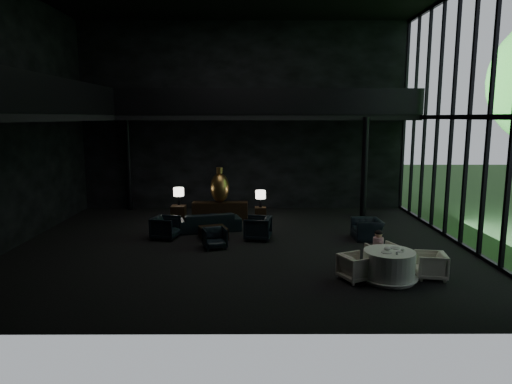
{
  "coord_description": "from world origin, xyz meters",
  "views": [
    {
      "loc": [
        0.43,
        -13.94,
        3.99
      ],
      "look_at": [
        0.49,
        0.5,
        1.62
      ],
      "focal_mm": 32.0,
      "sensor_mm": 36.0,
      "label": 1
    }
  ],
  "objects_px": {
    "child": "(378,241)",
    "table_lamp_right": "(261,195)",
    "coffee_table": "(213,233)",
    "dining_chair_east": "(431,265)",
    "dining_chair_north": "(383,256)",
    "console": "(220,211)",
    "window_armchair": "(367,227)",
    "sofa": "(208,218)",
    "table_lamp_left": "(179,193)",
    "bronze_urn": "(220,187)",
    "lounge_armchair_west": "(165,226)",
    "lounge_armchair_east": "(258,226)",
    "side_table_right": "(261,213)",
    "dining_table": "(389,267)",
    "dining_chair_west": "(356,267)",
    "side_table_left": "(179,213)",
    "lounge_armchair_south": "(215,238)"
  },
  "relations": [
    {
      "from": "side_table_left",
      "to": "table_lamp_left",
      "type": "bearing_deg",
      "value": 90.0
    },
    {
      "from": "bronze_urn",
      "to": "child",
      "type": "bearing_deg",
      "value": -52.06
    },
    {
      "from": "dining_table",
      "to": "child",
      "type": "relative_size",
      "value": 2.38
    },
    {
      "from": "lounge_armchair_east",
      "to": "side_table_right",
      "type": "bearing_deg",
      "value": -172.33
    },
    {
      "from": "lounge_armchair_west",
      "to": "lounge_armchair_east",
      "type": "height_order",
      "value": "lounge_armchair_east"
    },
    {
      "from": "console",
      "to": "lounge_armchair_south",
      "type": "xyz_separation_m",
      "value": [
        0.13,
        -4.04,
        -0.03
      ]
    },
    {
      "from": "lounge_armchair_east",
      "to": "dining_chair_west",
      "type": "distance_m",
      "value": 4.52
    },
    {
      "from": "dining_chair_east",
      "to": "window_armchair",
      "type": "bearing_deg",
      "value": -160.26
    },
    {
      "from": "lounge_armchair_east",
      "to": "dining_chair_west",
      "type": "height_order",
      "value": "lounge_armchair_east"
    },
    {
      "from": "side_table_left",
      "to": "dining_chair_east",
      "type": "bearing_deg",
      "value": -41.32
    },
    {
      "from": "table_lamp_left",
      "to": "sofa",
      "type": "bearing_deg",
      "value": -53.1
    },
    {
      "from": "console",
      "to": "dining_table",
      "type": "relative_size",
      "value": 1.53
    },
    {
      "from": "lounge_armchair_west",
      "to": "dining_chair_north",
      "type": "bearing_deg",
      "value": -102.72
    },
    {
      "from": "table_lamp_left",
      "to": "dining_chair_west",
      "type": "bearing_deg",
      "value": -51.03
    },
    {
      "from": "table_lamp_left",
      "to": "window_armchair",
      "type": "bearing_deg",
      "value": -23.28
    },
    {
      "from": "bronze_urn",
      "to": "lounge_armchair_east",
      "type": "xyz_separation_m",
      "value": [
        1.47,
        -3.03,
        -0.82
      ]
    },
    {
      "from": "dining_chair_west",
      "to": "child",
      "type": "height_order",
      "value": "child"
    },
    {
      "from": "side_table_left",
      "to": "side_table_right",
      "type": "height_order",
      "value": "side_table_left"
    },
    {
      "from": "side_table_right",
      "to": "window_armchair",
      "type": "height_order",
      "value": "window_armchair"
    },
    {
      "from": "lounge_armchair_south",
      "to": "dining_chair_north",
      "type": "xyz_separation_m",
      "value": [
        4.65,
        -1.96,
        0.04
      ]
    },
    {
      "from": "window_armchair",
      "to": "table_lamp_right",
      "type": "bearing_deg",
      "value": -131.55
    },
    {
      "from": "coffee_table",
      "to": "child",
      "type": "bearing_deg",
      "value": -33.34
    },
    {
      "from": "bronze_urn",
      "to": "table_lamp_left",
      "type": "distance_m",
      "value": 1.61
    },
    {
      "from": "coffee_table",
      "to": "dining_chair_east",
      "type": "height_order",
      "value": "dining_chair_east"
    },
    {
      "from": "side_table_left",
      "to": "side_table_right",
      "type": "bearing_deg",
      "value": 4.28
    },
    {
      "from": "table_lamp_left",
      "to": "table_lamp_right",
      "type": "bearing_deg",
      "value": 1.11
    },
    {
      "from": "side_table_right",
      "to": "console",
      "type": "bearing_deg",
      "value": 179.35
    },
    {
      "from": "table_lamp_right",
      "to": "dining_chair_north",
      "type": "bearing_deg",
      "value": -61.93
    },
    {
      "from": "side_table_left",
      "to": "table_lamp_left",
      "type": "distance_m",
      "value": 0.8
    },
    {
      "from": "console",
      "to": "coffee_table",
      "type": "xyz_separation_m",
      "value": [
        -0.02,
        -2.88,
        -0.16
      ]
    },
    {
      "from": "dining_chair_east",
      "to": "table_lamp_right",
      "type": "bearing_deg",
      "value": -138.5
    },
    {
      "from": "dining_chair_north",
      "to": "lounge_armchair_west",
      "type": "bearing_deg",
      "value": -46.57
    },
    {
      "from": "lounge_armchair_west",
      "to": "lounge_armchair_south",
      "type": "distance_m",
      "value": 2.07
    },
    {
      "from": "side_table_right",
      "to": "coffee_table",
      "type": "distance_m",
      "value": 3.29
    },
    {
      "from": "console",
      "to": "window_armchair",
      "type": "height_order",
      "value": "window_armchair"
    },
    {
      "from": "sofa",
      "to": "dining_chair_east",
      "type": "relative_size",
      "value": 3.59
    },
    {
      "from": "sofa",
      "to": "lounge_armchair_east",
      "type": "bearing_deg",
      "value": 130.92
    },
    {
      "from": "bronze_urn",
      "to": "window_armchair",
      "type": "height_order",
      "value": "bronze_urn"
    },
    {
      "from": "child",
      "to": "table_lamp_right",
      "type": "bearing_deg",
      "value": -62.8
    },
    {
      "from": "child",
      "to": "dining_table",
      "type": "bearing_deg",
      "value": 91.89
    },
    {
      "from": "dining_chair_north",
      "to": "dining_chair_west",
      "type": "relative_size",
      "value": 1.05
    },
    {
      "from": "lounge_armchair_west",
      "to": "child",
      "type": "height_order",
      "value": "child"
    },
    {
      "from": "bronze_urn",
      "to": "lounge_armchair_east",
      "type": "relative_size",
      "value": 1.48
    },
    {
      "from": "console",
      "to": "dining_chair_west",
      "type": "height_order",
      "value": "console"
    },
    {
      "from": "lounge_armchair_east",
      "to": "child",
      "type": "bearing_deg",
      "value": 57.55
    },
    {
      "from": "dining_table",
      "to": "dining_chair_north",
      "type": "bearing_deg",
      "value": 83.04
    },
    {
      "from": "console",
      "to": "table_lamp_right",
      "type": "distance_m",
      "value": 1.72
    },
    {
      "from": "side_table_left",
      "to": "dining_chair_north",
      "type": "relative_size",
      "value": 0.84
    },
    {
      "from": "bronze_urn",
      "to": "side_table_left",
      "type": "distance_m",
      "value": 1.89
    },
    {
      "from": "coffee_table",
      "to": "dining_chair_north",
      "type": "height_order",
      "value": "dining_chair_north"
    }
  ]
}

